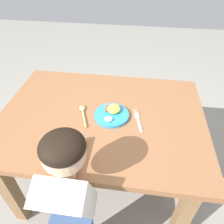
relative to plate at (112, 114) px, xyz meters
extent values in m
plane|color=gray|center=(-0.07, 0.00, -0.77)|extent=(8.00, 8.00, 0.00)
cube|color=brown|center=(-0.07, 0.00, -0.04)|extent=(1.31, 0.97, 0.04)
cube|color=brown|center=(-0.62, -0.38, -0.41)|extent=(0.08, 0.08, 0.71)
cube|color=brown|center=(0.49, -0.38, -0.41)|extent=(0.08, 0.08, 0.71)
cube|color=brown|center=(-0.62, 0.39, -0.41)|extent=(0.08, 0.08, 0.71)
cube|color=brown|center=(0.49, 0.39, -0.41)|extent=(0.08, 0.08, 0.71)
cylinder|color=#2D89C0|center=(0.00, -0.01, -0.01)|extent=(0.22, 0.22, 0.02)
ellipsoid|color=yellow|center=(0.01, 0.03, 0.02)|extent=(0.08, 0.09, 0.03)
ellipsoid|color=red|center=(-0.03, 0.05, 0.02)|extent=(0.03, 0.03, 0.02)
ellipsoid|color=red|center=(-0.04, 0.02, 0.01)|extent=(0.03, 0.04, 0.02)
ellipsoid|color=white|center=(-0.01, -0.06, 0.01)|extent=(0.05, 0.04, 0.02)
cube|color=silver|center=(0.18, -0.06, -0.01)|extent=(0.04, 0.13, 0.01)
cube|color=silver|center=(0.16, 0.02, -0.01)|extent=(0.03, 0.05, 0.01)
cylinder|color=silver|center=(0.16, 0.07, -0.01)|extent=(0.01, 0.04, 0.00)
cylinder|color=silver|center=(0.15, 0.06, -0.01)|extent=(0.01, 0.04, 0.00)
cylinder|color=silver|center=(0.14, 0.06, -0.01)|extent=(0.01, 0.04, 0.00)
cylinder|color=tan|center=(-0.16, -0.06, -0.01)|extent=(0.07, 0.15, 0.01)
ellipsoid|color=tan|center=(-0.20, 0.04, -0.01)|extent=(0.06, 0.07, 0.02)
cube|color=white|center=(-0.13, -0.55, -0.07)|extent=(0.22, 0.25, 0.39)
sphere|color=#D8A884|center=(-0.13, -0.48, 0.19)|extent=(0.19, 0.19, 0.19)
ellipsoid|color=black|center=(-0.13, -0.48, 0.23)|extent=(0.19, 0.19, 0.10)
cylinder|color=#D8A884|center=(-0.13, -0.36, 0.01)|extent=(0.05, 0.24, 0.05)
camera|label=1|loc=(0.14, -0.99, 0.87)|focal=33.76mm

